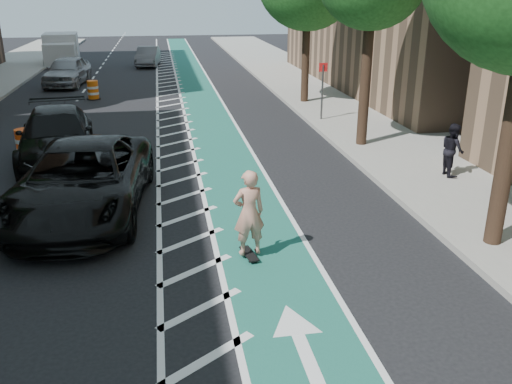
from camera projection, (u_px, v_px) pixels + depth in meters
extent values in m
plane|color=black|center=(118.00, 277.00, 10.56)|extent=(120.00, 120.00, 0.00)
cube|color=#175143|center=(217.00, 139.00, 20.26)|extent=(2.00, 90.00, 0.01)
cube|color=silver|center=(177.00, 141.00, 20.02)|extent=(1.40, 90.00, 0.01)
cube|color=gray|center=(382.00, 130.00, 21.28)|extent=(5.00, 90.00, 0.15)
cube|color=gray|center=(322.00, 133.00, 20.88)|extent=(0.12, 90.00, 0.16)
cylinder|color=#382619|center=(505.00, 150.00, 11.05)|extent=(0.36, 0.36, 4.40)
cylinder|color=#382619|center=(365.00, 86.00, 18.43)|extent=(0.36, 0.36, 4.40)
cylinder|color=#382619|center=(305.00, 58.00, 25.81)|extent=(0.36, 0.36, 4.40)
cylinder|color=#4C4C4C|center=(322.00, 94.00, 22.43)|extent=(0.08, 0.08, 2.40)
cube|color=red|center=(323.00, 67.00, 22.04)|extent=(0.35, 0.02, 0.35)
cube|color=black|center=(249.00, 254.00, 11.32)|extent=(0.33, 0.75, 0.03)
cylinder|color=black|center=(242.00, 252.00, 11.53)|extent=(0.04, 0.06, 0.06)
cylinder|color=black|center=(249.00, 251.00, 11.58)|extent=(0.04, 0.06, 0.06)
cylinder|color=black|center=(249.00, 262.00, 11.10)|extent=(0.04, 0.06, 0.06)
cylinder|color=black|center=(256.00, 261.00, 11.15)|extent=(0.04, 0.06, 0.06)
imported|color=tan|center=(249.00, 213.00, 10.99)|extent=(0.73, 0.54, 1.82)
imported|color=black|center=(83.00, 180.00, 13.32)|extent=(3.45, 6.54, 1.75)
imported|color=black|center=(57.00, 136.00, 17.56)|extent=(2.96, 5.87, 1.64)
imported|color=#929297|center=(67.00, 71.00, 31.45)|extent=(2.53, 5.09, 1.67)
imported|color=slate|center=(148.00, 56.00, 39.54)|extent=(1.85, 4.29, 1.37)
imported|color=black|center=(452.00, 150.00, 15.66)|extent=(0.63, 0.78, 1.54)
cube|color=silver|center=(62.00, 48.00, 41.35)|extent=(2.70, 3.69, 2.17)
cube|color=silver|center=(60.00, 55.00, 39.09)|extent=(2.33, 1.93, 1.63)
cylinder|color=black|center=(46.00, 63.00, 38.61)|extent=(0.34, 0.78, 0.76)
cylinder|color=black|center=(75.00, 62.00, 39.09)|extent=(0.34, 0.78, 0.76)
cylinder|color=black|center=(50.00, 57.00, 42.15)|extent=(0.34, 0.78, 0.76)
cylinder|color=black|center=(77.00, 56.00, 42.63)|extent=(0.34, 0.78, 0.76)
cylinder|color=#FF4A0D|center=(26.00, 145.00, 17.69)|extent=(0.59, 0.59, 1.03)
cylinder|color=silver|center=(27.00, 150.00, 17.75)|extent=(0.61, 0.61, 0.14)
cylinder|color=silver|center=(25.00, 140.00, 17.64)|extent=(0.61, 0.61, 0.14)
cylinder|color=black|center=(28.00, 159.00, 17.86)|extent=(0.75, 0.75, 0.05)
cylinder|color=#DC5C0B|center=(67.00, 136.00, 18.79)|extent=(0.56, 0.56, 0.96)
cylinder|color=silver|center=(68.00, 141.00, 18.84)|extent=(0.57, 0.57, 0.13)
cylinder|color=silver|center=(67.00, 133.00, 18.74)|extent=(0.57, 0.57, 0.13)
cylinder|color=black|center=(69.00, 149.00, 18.95)|extent=(0.71, 0.71, 0.04)
cylinder|color=#E85E0C|center=(93.00, 90.00, 27.54)|extent=(0.55, 0.55, 0.95)
cylinder|color=silver|center=(93.00, 93.00, 27.59)|extent=(0.56, 0.56, 0.13)
cylinder|color=silver|center=(93.00, 87.00, 27.49)|extent=(0.56, 0.56, 0.13)
cylinder|color=black|center=(94.00, 99.00, 27.70)|extent=(0.70, 0.70, 0.04)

